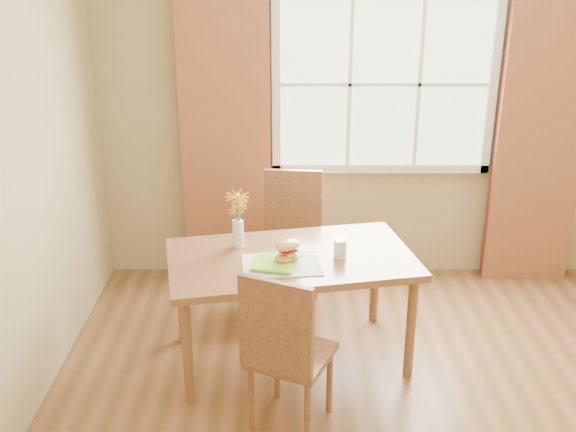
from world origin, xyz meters
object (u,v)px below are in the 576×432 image
(dining_table, at_px, (291,267))
(croissant_sandwich, at_px, (288,251))
(chair_near, at_px, (285,347))
(water_glass, at_px, (340,249))
(flower_vase, at_px, (238,213))
(chair_far, at_px, (292,235))

(dining_table, bearing_deg, croissant_sandwich, -112.29)
(chair_near, bearing_deg, water_glass, 88.64)
(croissant_sandwich, bearing_deg, chair_near, -131.82)
(flower_vase, bearing_deg, water_glass, -14.36)
(chair_near, height_order, croissant_sandwich, chair_near)
(dining_table, height_order, chair_far, chair_far)
(chair_far, bearing_deg, flower_vase, -114.83)
(dining_table, height_order, chair_near, chair_near)
(chair_near, height_order, flower_vase, flower_vase)
(chair_far, xyz_separation_m, water_glass, (0.28, -0.73, 0.22))
(dining_table, distance_m, chair_near, 0.71)
(chair_near, height_order, water_glass, chair_near)
(chair_far, bearing_deg, croissant_sandwich, -86.74)
(dining_table, distance_m, flower_vase, 0.46)
(chair_far, height_order, flower_vase, flower_vase)
(chair_far, relative_size, croissant_sandwich, 4.82)
(chair_far, distance_m, croissant_sandwich, 0.84)
(dining_table, bearing_deg, flower_vase, 145.78)
(dining_table, xyz_separation_m, croissant_sandwich, (-0.02, -0.10, 0.15))
(chair_near, bearing_deg, flower_vase, 133.33)
(dining_table, relative_size, chair_far, 1.61)
(chair_near, bearing_deg, dining_table, 111.47)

